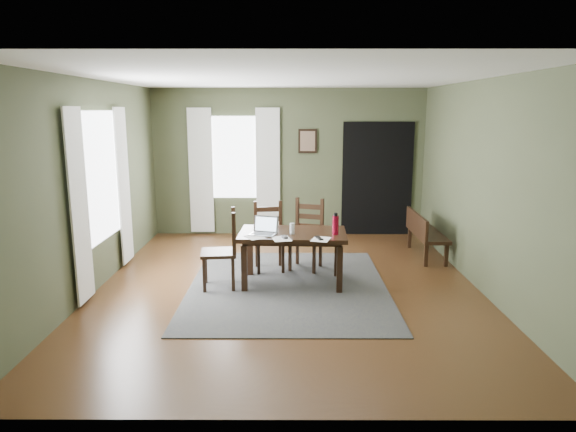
{
  "coord_description": "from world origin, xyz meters",
  "views": [
    {
      "loc": [
        0.02,
        -6.5,
        2.31
      ],
      "look_at": [
        0.0,
        0.3,
        0.9
      ],
      "focal_mm": 32.0,
      "sensor_mm": 36.0,
      "label": 1
    }
  ],
  "objects_px": {
    "dining_table": "(293,238)",
    "bench": "(424,231)",
    "water_bottle": "(335,225)",
    "laptop": "(264,230)",
    "chair_end": "(223,250)",
    "chair_back_left": "(269,237)",
    "chair_back_right": "(307,235)"
  },
  "relations": [
    {
      "from": "chair_back_left",
      "to": "laptop",
      "type": "distance_m",
      "value": 0.8
    },
    {
      "from": "dining_table",
      "to": "chair_back_right",
      "type": "height_order",
      "value": "chair_back_right"
    },
    {
      "from": "chair_end",
      "to": "chair_back_right",
      "type": "bearing_deg",
      "value": 120.24
    },
    {
      "from": "bench",
      "to": "laptop",
      "type": "relative_size",
      "value": 3.18
    },
    {
      "from": "laptop",
      "to": "water_bottle",
      "type": "height_order",
      "value": "water_bottle"
    },
    {
      "from": "chair_end",
      "to": "chair_back_left",
      "type": "relative_size",
      "value": 1.05
    },
    {
      "from": "laptop",
      "to": "bench",
      "type": "bearing_deg",
      "value": 47.44
    },
    {
      "from": "chair_back_right",
      "to": "chair_back_left",
      "type": "bearing_deg",
      "value": -155.97
    },
    {
      "from": "chair_end",
      "to": "chair_back_right",
      "type": "xyz_separation_m",
      "value": [
        1.13,
        0.85,
        -0.01
      ]
    },
    {
      "from": "chair_back_right",
      "to": "water_bottle",
      "type": "bearing_deg",
      "value": -49.03
    },
    {
      "from": "chair_back_left",
      "to": "bench",
      "type": "bearing_deg",
      "value": 7.56
    },
    {
      "from": "dining_table",
      "to": "laptop",
      "type": "distance_m",
      "value": 0.41
    },
    {
      "from": "chair_end",
      "to": "water_bottle",
      "type": "bearing_deg",
      "value": 84.44
    },
    {
      "from": "laptop",
      "to": "water_bottle",
      "type": "distance_m",
      "value": 0.93
    },
    {
      "from": "chair_end",
      "to": "laptop",
      "type": "relative_size",
      "value": 2.62
    },
    {
      "from": "chair_back_right",
      "to": "bench",
      "type": "xyz_separation_m",
      "value": [
        1.88,
        0.63,
        -0.08
      ]
    },
    {
      "from": "dining_table",
      "to": "bench",
      "type": "bearing_deg",
      "value": 34.69
    },
    {
      "from": "chair_back_right",
      "to": "chair_end",
      "type": "bearing_deg",
      "value": -124.81
    },
    {
      "from": "chair_end",
      "to": "chair_back_left",
      "type": "xyz_separation_m",
      "value": [
        0.57,
        0.79,
        -0.02
      ]
    },
    {
      "from": "bench",
      "to": "water_bottle",
      "type": "bearing_deg",
      "value": 133.22
    },
    {
      "from": "chair_end",
      "to": "laptop",
      "type": "xyz_separation_m",
      "value": [
        0.54,
        0.05,
        0.27
      ]
    },
    {
      "from": "water_bottle",
      "to": "laptop",
      "type": "bearing_deg",
      "value": 178.78
    },
    {
      "from": "chair_end",
      "to": "dining_table",
      "type": "bearing_deg",
      "value": 92.81
    },
    {
      "from": "chair_end",
      "to": "laptop",
      "type": "height_order",
      "value": "chair_end"
    },
    {
      "from": "chair_back_left",
      "to": "chair_back_right",
      "type": "distance_m",
      "value": 0.56
    },
    {
      "from": "bench",
      "to": "laptop",
      "type": "xyz_separation_m",
      "value": [
        -2.47,
        -1.43,
        0.35
      ]
    },
    {
      "from": "chair_end",
      "to": "chair_back_right",
      "type": "relative_size",
      "value": 1.01
    },
    {
      "from": "dining_table",
      "to": "chair_end",
      "type": "distance_m",
      "value": 0.94
    },
    {
      "from": "dining_table",
      "to": "chair_end",
      "type": "height_order",
      "value": "chair_end"
    },
    {
      "from": "laptop",
      "to": "water_bottle",
      "type": "xyz_separation_m",
      "value": [
        0.93,
        -0.02,
        0.07
      ]
    },
    {
      "from": "chair_back_right",
      "to": "laptop",
      "type": "relative_size",
      "value": 2.58
    },
    {
      "from": "chair_back_left",
      "to": "chair_back_right",
      "type": "bearing_deg",
      "value": -2.25
    }
  ]
}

